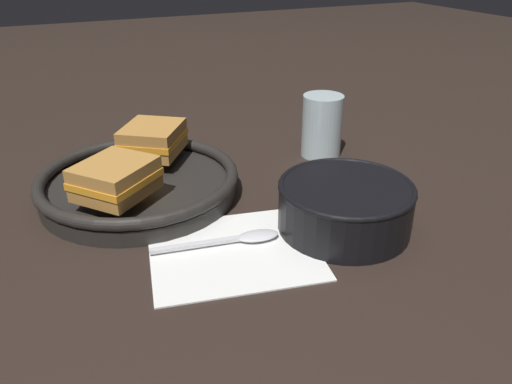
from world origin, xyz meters
name	(u,v)px	position (x,y,z in m)	size (l,w,h in m)	color
ground_plane	(240,220)	(0.00, 0.00, 0.00)	(4.00, 4.00, 0.00)	black
napkin	(234,250)	(-0.04, -0.07, 0.00)	(0.24, 0.22, 0.00)	white
soup_bowl	(345,204)	(0.12, -0.08, 0.04)	(0.18, 0.18, 0.07)	black
spoon	(243,238)	(-0.02, -0.06, 0.01)	(0.17, 0.04, 0.01)	silver
skillet	(139,183)	(-0.11, 0.13, 0.02)	(0.30, 0.30, 0.04)	black
sandwich_near_left	(115,179)	(-0.15, 0.07, 0.07)	(0.13, 0.13, 0.05)	#B27A38
sandwich_near_right	(153,139)	(-0.07, 0.19, 0.07)	(0.13, 0.13, 0.05)	#B27A38
drinking_glass	(322,126)	(0.23, 0.16, 0.06)	(0.07, 0.07, 0.11)	silver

